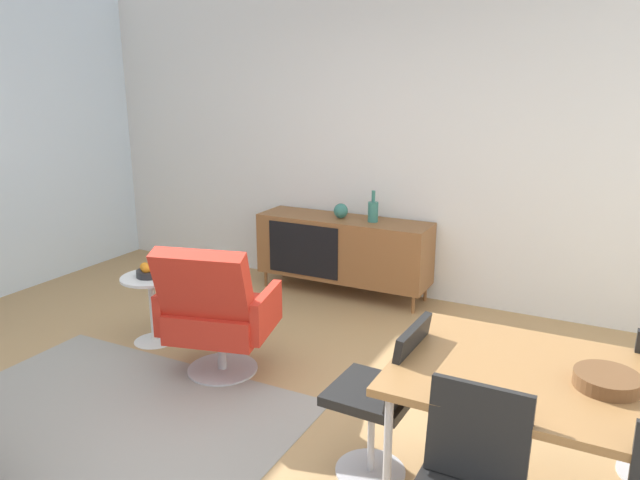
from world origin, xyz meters
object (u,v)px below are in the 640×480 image
object	(u,v)px
vase_cobalt	(341,211)
vase_sculptural_dark	(373,211)
fruit_bowl	(150,271)
dining_table	(588,393)
dining_chair_near_window	(384,393)
wooden_bowl_on_table	(607,380)
lounge_chair_red	(216,311)
side_table_round	(152,301)
sideboard	(343,248)

from	to	relation	value
vase_cobalt	vase_sculptural_dark	distance (m)	0.31
fruit_bowl	dining_table	bearing A→B (deg)	-13.18
vase_cobalt	dining_chair_near_window	bearing A→B (deg)	-60.36
vase_sculptural_dark	dining_table	world-z (taller)	vase_sculptural_dark
wooden_bowl_on_table	lounge_chair_red	world-z (taller)	lounge_chair_red
dining_table	lounge_chair_red	world-z (taller)	lounge_chair_red
vase_sculptural_dark	lounge_chair_red	size ratio (longest dim) A/B	0.29
side_table_round	dining_chair_near_window	bearing A→B (deg)	-18.47
dining_table	wooden_bowl_on_table	bearing A→B (deg)	5.50
vase_sculptural_dark	vase_cobalt	bearing A→B (deg)	180.00
vase_cobalt	side_table_round	size ratio (longest dim) A/B	0.26
vase_sculptural_dark	side_table_round	bearing A→B (deg)	-125.38
dining_table	fruit_bowl	distance (m)	3.11
dining_chair_near_window	vase_sculptural_dark	bearing A→B (deg)	113.43
sideboard	dining_chair_near_window	distance (m)	2.64
wooden_bowl_on_table	lounge_chair_red	size ratio (longest dim) A/B	0.27
side_table_round	vase_sculptural_dark	bearing A→B (deg)	54.62
dining_table	side_table_round	distance (m)	3.12
lounge_chair_red	dining_chair_near_window	bearing A→B (deg)	-19.72
sideboard	lounge_chair_red	distance (m)	1.81
vase_sculptural_dark	dining_chair_near_window	world-z (taller)	vase_sculptural_dark
dining_chair_near_window	fruit_bowl	size ratio (longest dim) A/B	4.28
lounge_chair_red	dining_table	bearing A→B (deg)	-12.21
vase_sculptural_dark	wooden_bowl_on_table	world-z (taller)	vase_sculptural_dark
lounge_chair_red	sideboard	bearing A→B (deg)	87.33
dining_table	dining_chair_near_window	size ratio (longest dim) A/B	1.87
vase_sculptural_dark	side_table_round	distance (m)	2.02
lounge_chair_red	fruit_bowl	bearing A→B (deg)	163.98
vase_sculptural_dark	wooden_bowl_on_table	distance (m)	3.01
lounge_chair_red	wooden_bowl_on_table	bearing A→B (deg)	-11.75
dining_table	side_table_round	world-z (taller)	dining_table
vase_cobalt	wooden_bowl_on_table	distance (m)	3.23
vase_sculptural_dark	lounge_chair_red	distance (m)	1.88
lounge_chair_red	side_table_round	world-z (taller)	lounge_chair_red
vase_cobalt	dining_chair_near_window	world-z (taller)	dining_chair_near_window
sideboard	fruit_bowl	bearing A→B (deg)	-117.96
dining_table	fruit_bowl	xyz separation A→B (m)	(-3.02, 0.71, -0.13)
sideboard	lounge_chair_red	size ratio (longest dim) A/B	1.69
side_table_round	wooden_bowl_on_table	bearing A→B (deg)	-12.85
vase_cobalt	side_table_round	xyz separation A→B (m)	(-0.82, -1.59, -0.46)
sideboard	wooden_bowl_on_table	bearing A→B (deg)	-45.73
vase_cobalt	dining_chair_near_window	size ratio (longest dim) A/B	0.16
vase_sculptural_dark	dining_chair_near_window	size ratio (longest dim) A/B	0.33
dining_table	side_table_round	size ratio (longest dim) A/B	3.08
vase_cobalt	dining_table	size ratio (longest dim) A/B	0.08
dining_table	wooden_bowl_on_table	world-z (taller)	wooden_bowl_on_table
vase_cobalt	sideboard	bearing A→B (deg)	-4.11
sideboard	wooden_bowl_on_table	distance (m)	3.22
vase_sculptural_dark	fruit_bowl	world-z (taller)	vase_sculptural_dark
side_table_round	dining_table	bearing A→B (deg)	-13.22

